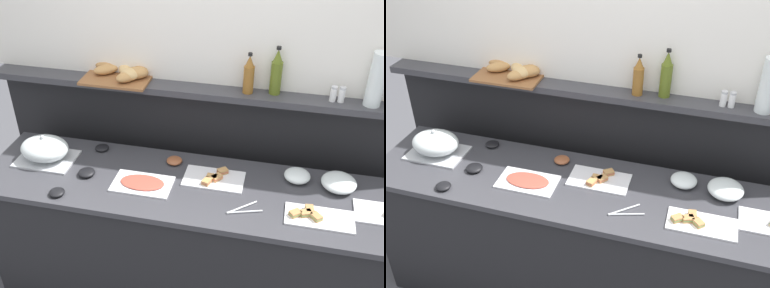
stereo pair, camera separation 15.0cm
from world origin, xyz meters
The scene contains 20 objects.
ground_plane centered at (0.00, 0.60, 0.00)m, with size 12.00×12.00×0.00m, color #4C4C51.
buffet_counter centered at (0.00, 0.00, 0.45)m, with size 2.47×0.62×0.91m.
back_ledge_unit centered at (0.00, 0.48, 0.68)m, with size 2.75×0.22×1.30m.
sandwich_platter_rear centered at (0.62, -0.12, 0.92)m, with size 0.34×0.16×0.04m.
sandwich_platter_side centered at (0.06, 0.08, 0.92)m, with size 0.34×0.19×0.04m.
cold_cuts_platter centered at (-0.31, -0.05, 0.92)m, with size 0.33×0.20×0.02m.
serving_cloche centered at (-0.94, 0.05, 0.98)m, with size 0.34×0.24×0.17m.
glass_bowl_large centered at (0.52, 0.18, 0.93)m, with size 0.15×0.15×0.06m.
glass_bowl_medium centered at (0.74, 0.16, 0.94)m, with size 0.19×0.19×0.08m.
condiment_bowl_cream centered at (-0.73, -0.23, 0.92)m, with size 0.08×0.08×0.03m, color black.
condiment_bowl_red centered at (-0.66, 0.22, 0.92)m, with size 0.08×0.08×0.03m, color black.
condiment_bowl_dark centered at (-0.65, -0.03, 0.92)m, with size 0.10×0.10×0.03m, color black.
condiment_bowl_teal centered at (-0.19, 0.19, 0.92)m, with size 0.09×0.09×0.03m, color brown.
serving_tongs centered at (0.25, -0.14, 0.91)m, with size 0.18×0.13×0.01m.
olive_oil_bottle centered at (0.33, 0.43, 1.43)m, with size 0.06×0.06×0.28m.
vinegar_bottle_amber centered at (0.19, 0.41, 1.41)m, with size 0.06×0.06×0.24m.
salt_shaker centered at (0.65, 0.41, 1.34)m, with size 0.03×0.03×0.09m.
pepper_shaker centered at (0.69, 0.41, 1.34)m, with size 0.03×0.03×0.09m.
bread_basket centered at (-0.56, 0.43, 1.34)m, with size 0.41×0.29×0.08m.
water_carafe centered at (0.85, 0.41, 1.45)m, with size 0.09×0.09×0.30m, color silver.
Camera 2 is at (0.54, -1.90, 2.49)m, focal length 43.23 mm.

